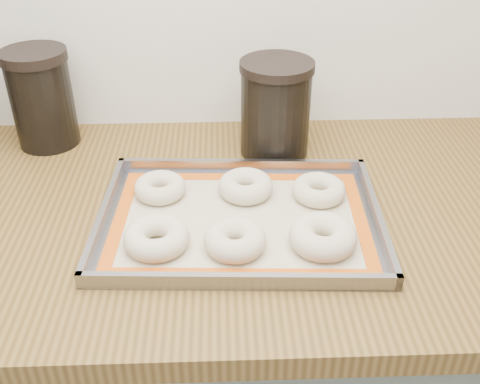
{
  "coord_description": "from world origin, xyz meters",
  "views": [
    {
      "loc": [
        0.2,
        0.87,
        1.45
      ],
      "look_at": [
        0.23,
        1.62,
        0.96
      ],
      "focal_mm": 42.0,
      "sensor_mm": 36.0,
      "label": 1
    }
  ],
  "objects_px": {
    "bagel_front_left": "(156,238)",
    "canister_mid": "(42,98)",
    "bagel_front_mid": "(235,240)",
    "bagel_back_left": "(160,188)",
    "baking_tray": "(240,219)",
    "bagel_back_right": "(319,190)",
    "canister_right": "(275,108)",
    "bagel_front_right": "(323,236)",
    "bagel_back_mid": "(246,186)"
  },
  "relations": [
    {
      "from": "bagel_front_left",
      "to": "canister_mid",
      "type": "bearing_deg",
      "value": 124.85
    },
    {
      "from": "bagel_front_mid",
      "to": "bagel_back_left",
      "type": "bearing_deg",
      "value": 129.09
    },
    {
      "from": "baking_tray",
      "to": "bagel_back_right",
      "type": "height_order",
      "value": "bagel_back_right"
    },
    {
      "from": "bagel_front_mid",
      "to": "canister_right",
      "type": "height_order",
      "value": "canister_right"
    },
    {
      "from": "bagel_front_left",
      "to": "bagel_front_right",
      "type": "bearing_deg",
      "value": -1.92
    },
    {
      "from": "bagel_front_mid",
      "to": "canister_right",
      "type": "bearing_deg",
      "value": 74.38
    },
    {
      "from": "baking_tray",
      "to": "canister_right",
      "type": "height_order",
      "value": "canister_right"
    },
    {
      "from": "bagel_front_right",
      "to": "canister_right",
      "type": "xyz_separation_m",
      "value": [
        -0.05,
        0.31,
        0.07
      ]
    },
    {
      "from": "bagel_front_right",
      "to": "bagel_back_right",
      "type": "relative_size",
      "value": 1.14
    },
    {
      "from": "canister_mid",
      "to": "bagel_front_mid",
      "type": "bearing_deg",
      "value": -45.02
    },
    {
      "from": "bagel_front_mid",
      "to": "bagel_back_right",
      "type": "xyz_separation_m",
      "value": [
        0.15,
        0.14,
        -0.0
      ]
    },
    {
      "from": "bagel_front_mid",
      "to": "bagel_front_right",
      "type": "xyz_separation_m",
      "value": [
        0.14,
        0.0,
        0.0
      ]
    },
    {
      "from": "bagel_front_mid",
      "to": "bagel_back_right",
      "type": "distance_m",
      "value": 0.2
    },
    {
      "from": "bagel_back_left",
      "to": "canister_mid",
      "type": "relative_size",
      "value": 0.46
    },
    {
      "from": "baking_tray",
      "to": "bagel_back_mid",
      "type": "height_order",
      "value": "bagel_back_mid"
    },
    {
      "from": "bagel_front_left",
      "to": "bagel_back_mid",
      "type": "relative_size",
      "value": 1.07
    },
    {
      "from": "bagel_front_mid",
      "to": "baking_tray",
      "type": "bearing_deg",
      "value": 82.13
    },
    {
      "from": "bagel_front_mid",
      "to": "canister_right",
      "type": "distance_m",
      "value": 0.33
    },
    {
      "from": "bagel_back_mid",
      "to": "canister_right",
      "type": "bearing_deg",
      "value": 68.19
    },
    {
      "from": "bagel_back_left",
      "to": "bagel_back_mid",
      "type": "bearing_deg",
      "value": -1.24
    },
    {
      "from": "bagel_front_left",
      "to": "bagel_back_left",
      "type": "distance_m",
      "value": 0.15
    },
    {
      "from": "bagel_front_mid",
      "to": "bagel_front_right",
      "type": "height_order",
      "value": "bagel_front_right"
    },
    {
      "from": "bagel_front_left",
      "to": "bagel_front_mid",
      "type": "relative_size",
      "value": 1.07
    },
    {
      "from": "bagel_back_mid",
      "to": "canister_right",
      "type": "xyz_separation_m",
      "value": [
        0.06,
        0.16,
        0.07
      ]
    },
    {
      "from": "bagel_back_right",
      "to": "canister_right",
      "type": "bearing_deg",
      "value": 109.46
    },
    {
      "from": "canister_right",
      "to": "bagel_front_mid",
      "type": "bearing_deg",
      "value": -105.62
    },
    {
      "from": "bagel_front_left",
      "to": "bagel_front_mid",
      "type": "height_order",
      "value": "same"
    },
    {
      "from": "bagel_front_right",
      "to": "canister_mid",
      "type": "relative_size",
      "value": 0.54
    },
    {
      "from": "baking_tray",
      "to": "bagel_back_right",
      "type": "bearing_deg",
      "value": 23.75
    },
    {
      "from": "bagel_back_left",
      "to": "canister_right",
      "type": "bearing_deg",
      "value": 36.4
    },
    {
      "from": "bagel_back_left",
      "to": "bagel_back_right",
      "type": "distance_m",
      "value": 0.28
    },
    {
      "from": "bagel_front_mid",
      "to": "bagel_back_mid",
      "type": "relative_size",
      "value": 1.0
    },
    {
      "from": "canister_right",
      "to": "bagel_back_right",
      "type": "bearing_deg",
      "value": -70.54
    },
    {
      "from": "baking_tray",
      "to": "bagel_back_left",
      "type": "relative_size",
      "value": 5.27
    },
    {
      "from": "bagel_back_left",
      "to": "canister_right",
      "type": "height_order",
      "value": "canister_right"
    },
    {
      "from": "canister_mid",
      "to": "canister_right",
      "type": "xyz_separation_m",
      "value": [
        0.46,
        -0.06,
        -0.0
      ]
    },
    {
      "from": "bagel_back_right",
      "to": "canister_right",
      "type": "xyz_separation_m",
      "value": [
        -0.06,
        0.18,
        0.07
      ]
    },
    {
      "from": "bagel_back_left",
      "to": "canister_mid",
      "type": "xyz_separation_m",
      "value": [
        -0.25,
        0.22,
        0.08
      ]
    },
    {
      "from": "bagel_front_left",
      "to": "bagel_front_mid",
      "type": "bearing_deg",
      "value": -5.03
    },
    {
      "from": "bagel_front_left",
      "to": "bagel_back_mid",
      "type": "height_order",
      "value": "bagel_front_left"
    },
    {
      "from": "bagel_front_left",
      "to": "baking_tray",
      "type": "bearing_deg",
      "value": 26.78
    },
    {
      "from": "bagel_front_mid",
      "to": "bagel_back_mid",
      "type": "distance_m",
      "value": 0.15
    },
    {
      "from": "bagel_back_right",
      "to": "bagel_front_mid",
      "type": "bearing_deg",
      "value": -137.42
    },
    {
      "from": "bagel_back_left",
      "to": "bagel_back_right",
      "type": "bearing_deg",
      "value": -3.72
    },
    {
      "from": "baking_tray",
      "to": "canister_right",
      "type": "relative_size",
      "value": 2.52
    },
    {
      "from": "bagel_front_right",
      "to": "canister_mid",
      "type": "height_order",
      "value": "canister_mid"
    },
    {
      "from": "bagel_back_left",
      "to": "canister_right",
      "type": "distance_m",
      "value": 0.28
    },
    {
      "from": "bagel_back_right",
      "to": "canister_mid",
      "type": "height_order",
      "value": "canister_mid"
    },
    {
      "from": "bagel_front_mid",
      "to": "bagel_back_left",
      "type": "relative_size",
      "value": 1.07
    },
    {
      "from": "bagel_front_mid",
      "to": "bagel_back_left",
      "type": "distance_m",
      "value": 0.2
    }
  ]
}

